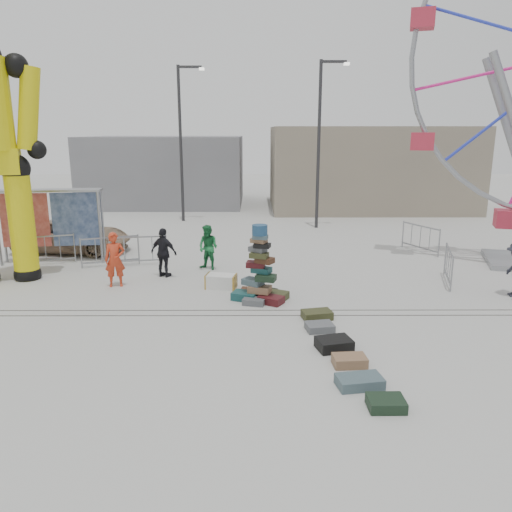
{
  "coord_description": "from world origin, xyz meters",
  "views": [
    {
      "loc": [
        -0.14,
        -11.82,
        4.75
      ],
      "look_at": [
        -0.09,
        1.31,
        1.45
      ],
      "focal_mm": 35.0,
      "sensor_mm": 36.0,
      "label": 1
    }
  ],
  "objects_px": {
    "barricade_wheel_front": "(448,266)",
    "pedestrian_green": "(208,248)",
    "pedestrian_red": "(115,260)",
    "parked_suv": "(72,236)",
    "lamp_post_right": "(321,137)",
    "barricade_dummy_c": "(138,251)",
    "lamp_post_left": "(182,136)",
    "steamer_trunk": "(221,281)",
    "pedestrian_black": "(164,253)",
    "barricade_dummy_a": "(45,250)",
    "barricade_wheel_back": "(420,238)",
    "suitcase_tower": "(260,279)",
    "banner_scaffold": "(49,208)",
    "barricade_dummy_b": "(110,251)"
  },
  "relations": [
    {
      "from": "barricade_wheel_front",
      "to": "pedestrian_green",
      "type": "height_order",
      "value": "pedestrian_green"
    },
    {
      "from": "pedestrian_red",
      "to": "parked_suv",
      "type": "relative_size",
      "value": 0.37
    },
    {
      "from": "lamp_post_right",
      "to": "parked_suv",
      "type": "bearing_deg",
      "value": -154.21
    },
    {
      "from": "barricade_dummy_c",
      "to": "parked_suv",
      "type": "xyz_separation_m",
      "value": [
        -3.17,
        2.16,
        0.09
      ]
    },
    {
      "from": "lamp_post_left",
      "to": "pedestrian_red",
      "type": "height_order",
      "value": "lamp_post_left"
    },
    {
      "from": "pedestrian_green",
      "to": "lamp_post_left",
      "type": "bearing_deg",
      "value": 132.71
    },
    {
      "from": "lamp_post_right",
      "to": "steamer_trunk",
      "type": "height_order",
      "value": "lamp_post_right"
    },
    {
      "from": "pedestrian_red",
      "to": "steamer_trunk",
      "type": "bearing_deg",
      "value": -15.29
    },
    {
      "from": "barricade_dummy_c",
      "to": "pedestrian_black",
      "type": "bearing_deg",
      "value": -59.76
    },
    {
      "from": "barricade_dummy_c",
      "to": "pedestrian_red",
      "type": "relative_size",
      "value": 1.16
    },
    {
      "from": "lamp_post_right",
      "to": "barricade_dummy_a",
      "type": "xyz_separation_m",
      "value": [
        -10.83,
        -7.18,
        -3.93
      ]
    },
    {
      "from": "pedestrian_black",
      "to": "pedestrian_green",
      "type": "bearing_deg",
      "value": -123.17
    },
    {
      "from": "barricade_dummy_a",
      "to": "barricade_wheel_back",
      "type": "bearing_deg",
      "value": -10.04
    },
    {
      "from": "barricade_dummy_a",
      "to": "pedestrian_green",
      "type": "bearing_deg",
      "value": -24.18
    },
    {
      "from": "pedestrian_green",
      "to": "pedestrian_black",
      "type": "bearing_deg",
      "value": -116.42
    },
    {
      "from": "suitcase_tower",
      "to": "barricade_dummy_a",
      "type": "height_order",
      "value": "suitcase_tower"
    },
    {
      "from": "barricade_dummy_c",
      "to": "barricade_wheel_front",
      "type": "bearing_deg",
      "value": -20.84
    },
    {
      "from": "barricade_dummy_c",
      "to": "pedestrian_red",
      "type": "distance_m",
      "value": 2.51
    },
    {
      "from": "parked_suv",
      "to": "pedestrian_green",
      "type": "bearing_deg",
      "value": -108.43
    },
    {
      "from": "pedestrian_black",
      "to": "pedestrian_red",
      "type": "bearing_deg",
      "value": 61.43
    },
    {
      "from": "steamer_trunk",
      "to": "barricade_dummy_a",
      "type": "xyz_separation_m",
      "value": [
        -6.56,
        2.82,
        0.34
      ]
    },
    {
      "from": "pedestrian_red",
      "to": "parked_suv",
      "type": "bearing_deg",
      "value": 111.56
    },
    {
      "from": "pedestrian_green",
      "to": "banner_scaffold",
      "type": "bearing_deg",
      "value": -159.12
    },
    {
      "from": "lamp_post_right",
      "to": "pedestrian_black",
      "type": "bearing_deg",
      "value": -125.53
    },
    {
      "from": "lamp_post_left",
      "to": "pedestrian_green",
      "type": "xyz_separation_m",
      "value": [
        2.15,
        -9.83,
        -3.69
      ]
    },
    {
      "from": "lamp_post_left",
      "to": "pedestrian_black",
      "type": "bearing_deg",
      "value": -85.95
    },
    {
      "from": "lamp_post_right",
      "to": "suitcase_tower",
      "type": "distance_m",
      "value": 12.15
    },
    {
      "from": "barricade_dummy_b",
      "to": "barricade_wheel_back",
      "type": "xyz_separation_m",
      "value": [
        11.88,
        2.18,
        0.0
      ]
    },
    {
      "from": "barricade_dummy_a",
      "to": "pedestrian_green",
      "type": "xyz_separation_m",
      "value": [
        5.98,
        -0.65,
        0.24
      ]
    },
    {
      "from": "pedestrian_black",
      "to": "parked_suv",
      "type": "height_order",
      "value": "pedestrian_black"
    },
    {
      "from": "lamp_post_left",
      "to": "steamer_trunk",
      "type": "distance_m",
      "value": 13.03
    },
    {
      "from": "lamp_post_left",
      "to": "barricade_dummy_b",
      "type": "height_order",
      "value": "lamp_post_left"
    },
    {
      "from": "lamp_post_left",
      "to": "steamer_trunk",
      "type": "bearing_deg",
      "value": -77.17
    },
    {
      "from": "lamp_post_right",
      "to": "banner_scaffold",
      "type": "height_order",
      "value": "lamp_post_right"
    },
    {
      "from": "barricade_dummy_b",
      "to": "banner_scaffold",
      "type": "bearing_deg",
      "value": 147.58
    },
    {
      "from": "banner_scaffold",
      "to": "lamp_post_right",
      "type": "bearing_deg",
      "value": 26.61
    },
    {
      "from": "suitcase_tower",
      "to": "barricade_wheel_back",
      "type": "height_order",
      "value": "suitcase_tower"
    },
    {
      "from": "barricade_dummy_c",
      "to": "parked_suv",
      "type": "distance_m",
      "value": 3.84
    },
    {
      "from": "lamp_post_right",
      "to": "pedestrian_green",
      "type": "height_order",
      "value": "lamp_post_right"
    },
    {
      "from": "steamer_trunk",
      "to": "barricade_dummy_a",
      "type": "distance_m",
      "value": 7.15
    },
    {
      "from": "suitcase_tower",
      "to": "barricade_dummy_a",
      "type": "xyz_separation_m",
      "value": [
        -7.76,
        3.93,
        -0.07
      ]
    },
    {
      "from": "pedestrian_red",
      "to": "barricade_dummy_b",
      "type": "bearing_deg",
      "value": 97.75
    },
    {
      "from": "lamp_post_left",
      "to": "barricade_wheel_front",
      "type": "xyz_separation_m",
      "value": [
        9.99,
        -11.44,
        -3.93
      ]
    },
    {
      "from": "barricade_wheel_back",
      "to": "parked_suv",
      "type": "xyz_separation_m",
      "value": [
        -14.07,
        0.06,
        0.09
      ]
    },
    {
      "from": "steamer_trunk",
      "to": "barricade_dummy_c",
      "type": "xyz_separation_m",
      "value": [
        -3.16,
        2.71,
        0.34
      ]
    },
    {
      "from": "suitcase_tower",
      "to": "barricade_dummy_b",
      "type": "xyz_separation_m",
      "value": [
        -5.35,
        3.74,
        -0.07
      ]
    },
    {
      "from": "lamp_post_left",
      "to": "pedestrian_black",
      "type": "distance_m",
      "value": 11.37
    },
    {
      "from": "lamp_post_left",
      "to": "barricade_dummy_a",
      "type": "distance_m",
      "value": 10.69
    },
    {
      "from": "barricade_dummy_a",
      "to": "pedestrian_green",
      "type": "relative_size",
      "value": 1.27
    },
    {
      "from": "lamp_post_left",
      "to": "pedestrian_green",
      "type": "height_order",
      "value": "lamp_post_left"
    }
  ]
}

